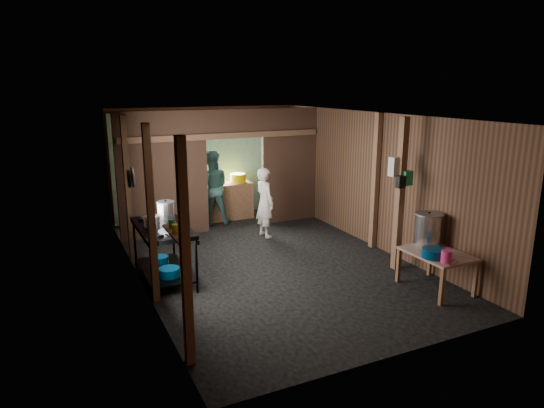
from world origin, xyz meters
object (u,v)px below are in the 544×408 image
gas_range (164,253)px  prep_table (436,271)px  cook (265,203)px  stock_pot (428,229)px  pink_bucket (446,257)px  yellow_tub (238,178)px  stove_pot_large (166,210)px

gas_range → prep_table: bearing=-30.4°
gas_range → cook: cook is taller
prep_table → stock_pot: size_ratio=1.92×
pink_bucket → yellow_tub: (-1.03, 5.57, 0.26)m
stock_pot → yellow_tub: size_ratio=1.41×
pink_bucket → stock_pot: bearing=65.0°
gas_range → stove_pot_large: stove_pot_large is taller
prep_table → cook: bearing=109.6°
gas_range → cook: bearing=29.9°
pink_bucket → cook: (-1.08, 3.95, 0.04)m
stock_pot → cook: bearing=114.3°
stock_pot → pink_bucket: size_ratio=2.90×
gas_range → stock_pot: bearing=-24.6°
stock_pot → cook: (-1.44, 3.18, -0.12)m
gas_range → pink_bucket: gas_range is taller
prep_table → pink_bucket: size_ratio=5.57×
prep_table → cook: size_ratio=0.70×
gas_range → stove_pot_large: bearing=69.0°
prep_table → stove_pot_large: bearing=143.5°
gas_range → cook: (2.44, 1.40, 0.27)m
prep_table → gas_range: bearing=149.6°
pink_bucket → gas_range: bearing=144.1°
prep_table → yellow_tub: size_ratio=2.71×
gas_range → stove_pot_large: 0.76m
yellow_tub → stove_pot_large: bearing=-131.8°
cook → pink_bucket: bearing=-171.5°
stock_pot → yellow_tub: bearing=106.1°
pink_bucket → cook: size_ratio=0.13×
gas_range → pink_bucket: bearing=-35.9°
stove_pot_large → yellow_tub: bearing=48.2°
pink_bucket → stove_pot_large: bearing=138.3°
stock_pot → pink_bucket: (-0.36, -0.77, -0.15)m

